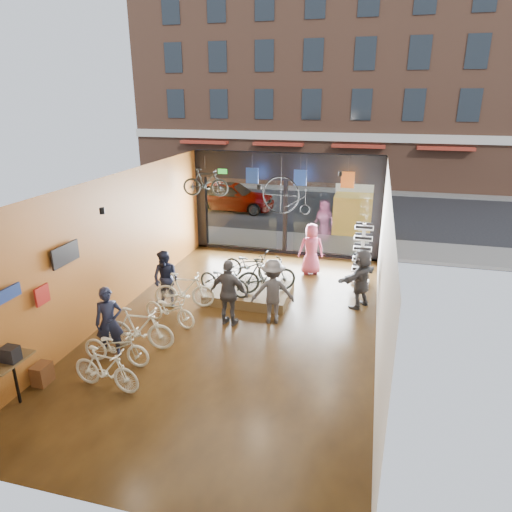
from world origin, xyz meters
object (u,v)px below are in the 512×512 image
(customer_5, at_px, (361,278))
(sunglasses_rack, at_px, (362,254))
(hung_bike, at_px, (205,182))
(penny_farthing, at_px, (289,197))
(box_truck, at_px, (360,198))
(floor_bike_4, at_px, (169,310))
(floor_bike_1, at_px, (106,369))
(customer_2, at_px, (229,293))
(floor_bike_2, at_px, (116,347))
(floor_bike_5, at_px, (184,290))
(display_bike_left, at_px, (224,280))
(customer_1, at_px, (166,279))
(display_bike_right, at_px, (250,265))
(display_platform, at_px, (249,293))
(customer_3, at_px, (273,291))
(display_bike_mid, at_px, (266,275))
(customer_4, at_px, (311,249))
(street_car, at_px, (231,196))
(customer_0, at_px, (109,322))
(floor_bike_3, at_px, (139,328))

(customer_5, distance_m, sunglasses_rack, 1.79)
(hung_bike, bearing_deg, penny_farthing, -90.95)
(box_truck, relative_size, floor_bike_4, 3.95)
(floor_bike_1, relative_size, customer_2, 0.87)
(floor_bike_2, height_order, customer_2, customer_2)
(floor_bike_1, relative_size, penny_farthing, 0.99)
(floor_bike_5, xyz_separation_m, display_bike_left, (1.02, 0.51, 0.22))
(floor_bike_5, distance_m, customer_1, 0.61)
(floor_bike_5, distance_m, customer_5, 5.01)
(box_truck, height_order, display_bike_right, box_truck)
(display_platform, distance_m, penny_farthing, 3.77)
(customer_3, relative_size, sunglasses_rack, 0.89)
(floor_bike_4, height_order, customer_2, customer_2)
(customer_2, xyz_separation_m, customer_3, (1.07, 0.42, -0.02))
(floor_bike_1, xyz_separation_m, floor_bike_5, (0.03, 4.00, 0.05))
(display_bike_mid, height_order, customer_4, customer_4)
(street_car, height_order, floor_bike_5, street_car)
(floor_bike_2, xyz_separation_m, display_bike_mid, (2.50, 4.05, 0.41))
(floor_bike_1, distance_m, customer_2, 3.71)
(customer_4, xyz_separation_m, penny_farthing, (-0.90, 0.44, 1.63))
(customer_2, distance_m, penny_farthing, 4.94)
(penny_farthing, bearing_deg, customer_2, -97.94)
(street_car, relative_size, customer_4, 2.62)
(customer_0, relative_size, customer_1, 1.02)
(floor_bike_5, relative_size, display_platform, 0.72)
(display_platform, xyz_separation_m, display_bike_mid, (0.54, -0.11, 0.68))
(floor_bike_2, relative_size, customer_0, 0.95)
(display_platform, xyz_separation_m, customer_0, (-2.26, -3.88, 0.70))
(floor_bike_2, relative_size, customer_3, 0.91)
(customer_0, bearing_deg, floor_bike_3, 13.25)
(display_bike_right, relative_size, customer_3, 1.01)
(box_truck, distance_m, floor_bike_5, 11.33)
(floor_bike_1, bearing_deg, customer_0, 32.51)
(floor_bike_1, distance_m, display_bike_left, 4.64)
(street_car, xyz_separation_m, display_platform, (3.87, -10.36, -0.63))
(customer_1, height_order, customer_5, customer_5)
(floor_bike_5, distance_m, hung_bike, 4.39)
(street_car, height_order, customer_2, customer_2)
(floor_bike_5, height_order, display_platform, floor_bike_5)
(box_truck, relative_size, floor_bike_5, 3.68)
(customer_0, distance_m, penny_farthing, 7.53)
(customer_0, relative_size, sunglasses_rack, 0.85)
(display_platform, distance_m, customer_5, 3.29)
(floor_bike_4, relative_size, customer_3, 0.91)
(box_truck, relative_size, hung_bike, 4.03)
(floor_bike_5, height_order, customer_2, customer_2)
(floor_bike_4, relative_size, customer_5, 0.93)
(penny_farthing, bearing_deg, street_car, 120.82)
(customer_3, bearing_deg, sunglasses_rack, -137.57)
(box_truck, height_order, customer_4, box_truck)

